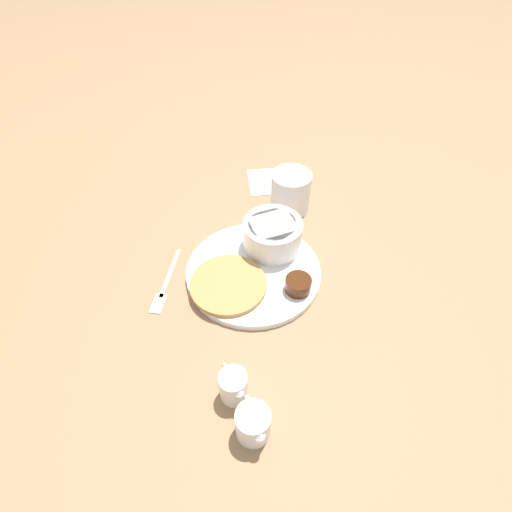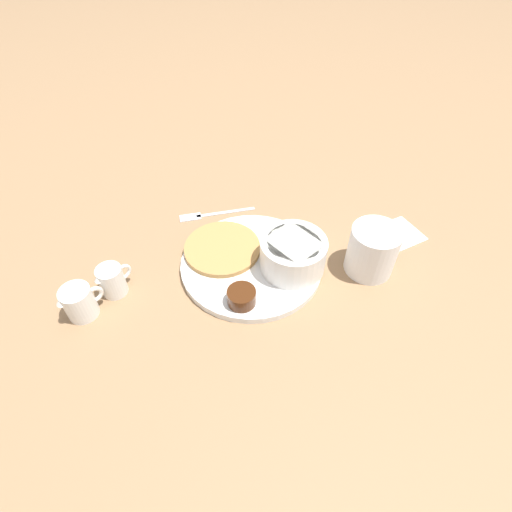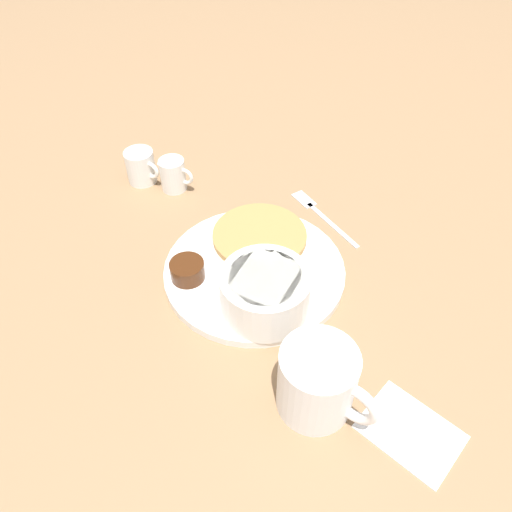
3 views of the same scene
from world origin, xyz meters
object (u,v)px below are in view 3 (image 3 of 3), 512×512
coffee_mug (319,382)px  bowl (265,291)px  plate (254,271)px  creamer_pitcher_near (173,174)px  fork (318,212)px  creamer_pitcher_far (141,166)px

coffee_mug → bowl: bearing=163.3°
plate → coffee_mug: (0.19, -0.07, 0.04)m
plate → creamer_pitcher_near: bearing=174.2°
plate → coffee_mug: 0.21m
plate → fork: plate is taller
creamer_pitcher_near → fork: bearing=34.6°
plate → creamer_pitcher_near: size_ratio=4.27×
creamer_pitcher_far → fork: (0.24, 0.16, -0.03)m
bowl → creamer_pitcher_near: 0.29m
fork → creamer_pitcher_far: bearing=-146.6°
bowl → fork: (-0.09, 0.19, -0.04)m
plate → creamer_pitcher_near: (-0.23, 0.02, 0.02)m
creamer_pitcher_near → fork: size_ratio=0.37×
coffee_mug → fork: (-0.22, 0.23, -0.04)m
creamer_pitcher_near → fork: 0.24m
fork → creamer_pitcher_near: bearing=-145.4°
coffee_mug → creamer_pitcher_far: coffee_mug is taller
creamer_pitcher_far → bowl: bearing=-4.9°
bowl → creamer_pitcher_near: bowl is taller
coffee_mug → creamer_pitcher_near: size_ratio=1.96×
bowl → coffee_mug: coffee_mug is taller
plate → creamer_pitcher_far: size_ratio=3.72×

